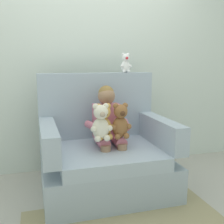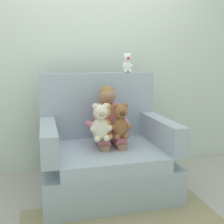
{
  "view_description": "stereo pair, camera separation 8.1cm",
  "coord_description": "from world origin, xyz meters",
  "px_view_note": "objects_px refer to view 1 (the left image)",
  "views": [
    {
      "loc": [
        -0.65,
        -2.45,
        1.26
      ],
      "look_at": [
        0.04,
        -0.05,
        0.8
      ],
      "focal_mm": 44.01,
      "sensor_mm": 36.0,
      "label": 1
    },
    {
      "loc": [
        -0.58,
        -2.47,
        1.26
      ],
      "look_at": [
        0.04,
        -0.05,
        0.8
      ],
      "focal_mm": 44.01,
      "sensor_mm": 36.0,
      "label": 2
    }
  ],
  "objects_px": {
    "seated_child": "(108,124)",
    "plush_brown": "(121,122)",
    "plush_white_on_backrest": "(126,63)",
    "armchair": "(105,155)",
    "plush_honey": "(104,122)",
    "plush_cream": "(101,123)"
  },
  "relations": [
    {
      "from": "plush_honey",
      "to": "plush_white_on_backrest",
      "type": "xyz_separation_m",
      "value": [
        0.37,
        0.48,
        0.53
      ]
    },
    {
      "from": "plush_honey",
      "to": "plush_cream",
      "type": "bearing_deg",
      "value": -119.97
    },
    {
      "from": "plush_honey",
      "to": "plush_white_on_backrest",
      "type": "relative_size",
      "value": 1.56
    },
    {
      "from": "seated_child",
      "to": "plush_honey",
      "type": "distance_m",
      "value": 0.19
    },
    {
      "from": "armchair",
      "to": "seated_child",
      "type": "distance_m",
      "value": 0.32
    },
    {
      "from": "seated_child",
      "to": "plush_brown",
      "type": "relative_size",
      "value": 2.5
    },
    {
      "from": "plush_cream",
      "to": "plush_honey",
      "type": "xyz_separation_m",
      "value": [
        0.04,
        0.04,
        -0.0
      ]
    },
    {
      "from": "seated_child",
      "to": "plush_cream",
      "type": "relative_size",
      "value": 2.43
    },
    {
      "from": "plush_honey",
      "to": "plush_white_on_backrest",
      "type": "distance_m",
      "value": 0.8
    },
    {
      "from": "plush_cream",
      "to": "plush_white_on_backrest",
      "type": "bearing_deg",
      "value": 52.18
    },
    {
      "from": "plush_brown",
      "to": "plush_white_on_backrest",
      "type": "xyz_separation_m",
      "value": [
        0.21,
        0.49,
        0.53
      ]
    },
    {
      "from": "plush_cream",
      "to": "plush_brown",
      "type": "bearing_deg",
      "value": 7.72
    },
    {
      "from": "armchair",
      "to": "seated_child",
      "type": "bearing_deg",
      "value": 28.14
    },
    {
      "from": "seated_child",
      "to": "plush_white_on_backrest",
      "type": "distance_m",
      "value": 0.72
    },
    {
      "from": "seated_child",
      "to": "plush_white_on_backrest",
      "type": "xyz_separation_m",
      "value": [
        0.28,
        0.32,
        0.58
      ]
    },
    {
      "from": "seated_child",
      "to": "plush_honey",
      "type": "height_order",
      "value": "seated_child"
    },
    {
      "from": "armchair",
      "to": "plush_honey",
      "type": "xyz_separation_m",
      "value": [
        -0.05,
        -0.13,
        0.37
      ]
    },
    {
      "from": "plush_brown",
      "to": "plush_white_on_backrest",
      "type": "distance_m",
      "value": 0.75
    },
    {
      "from": "plush_cream",
      "to": "plush_honey",
      "type": "distance_m",
      "value": 0.05
    },
    {
      "from": "seated_child",
      "to": "plush_white_on_backrest",
      "type": "height_order",
      "value": "plush_white_on_backrest"
    },
    {
      "from": "seated_child",
      "to": "plush_cream",
      "type": "distance_m",
      "value": 0.24
    },
    {
      "from": "plush_honey",
      "to": "plush_brown",
      "type": "xyz_separation_m",
      "value": [
        0.16,
        -0.01,
        -0.0
      ]
    }
  ]
}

